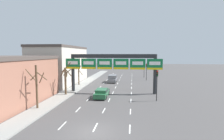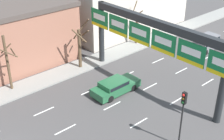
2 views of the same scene
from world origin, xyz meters
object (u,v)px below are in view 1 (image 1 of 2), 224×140
car_green (102,93)px  traffic_light_mid_block (157,79)px  tree_bare_closest (79,74)px  tree_bare_third (37,84)px  traffic_light_near_gantry (147,68)px  suv_grey (112,78)px  tree_bare_second (66,79)px  traffic_light_far_end (144,67)px  sign_gantry (113,64)px

car_green → traffic_light_mid_block: 9.02m
tree_bare_closest → tree_bare_third: (-0.04, -17.02, 0.68)m
traffic_light_near_gantry → tree_bare_third: tree_bare_third is taller
suv_grey → tree_bare_second: bearing=-113.9°
tree_bare_closest → traffic_light_mid_block: bearing=-36.0°
traffic_light_mid_block → traffic_light_near_gantry: bearing=89.9°
traffic_light_mid_block → tree_bare_closest: 19.21m
car_green → traffic_light_far_end: traffic_light_far_end is taller
car_green → traffic_light_far_end: 26.15m
traffic_light_mid_block → tree_bare_closest: size_ratio=0.87×
sign_gantry → traffic_light_mid_block: bearing=-33.1°
suv_grey → car_green: bearing=-90.0°
traffic_light_near_gantry → traffic_light_far_end: bearing=92.7°
suv_grey → traffic_light_near_gantry: bearing=25.6°
sign_gantry → traffic_light_far_end: size_ratio=4.10×
car_green → traffic_light_far_end: (8.33, 24.68, 2.28)m
traffic_light_near_gantry → tree_bare_second: bearing=-129.0°
car_green → traffic_light_mid_block: traffic_light_mid_block is taller
traffic_light_far_end → tree_bare_closest: tree_bare_closest is taller
tree_bare_third → traffic_light_near_gantry: bearing=59.3°
traffic_light_near_gantry → tree_bare_closest: tree_bare_closest is taller
traffic_light_far_end → tree_bare_second: tree_bare_second is taller
suv_grey → traffic_light_mid_block: traffic_light_mid_block is taller
suv_grey → traffic_light_mid_block: (8.55, -16.39, 2.30)m
car_green → traffic_light_near_gantry: 21.12m
suv_grey → traffic_light_near_gantry: 9.78m
suv_grey → traffic_light_near_gantry: (8.60, 4.13, 2.18)m
traffic_light_mid_block → tree_bare_third: bearing=-159.7°
suv_grey → traffic_light_mid_block: 18.63m
tree_bare_third → sign_gantry: bearing=50.8°
suv_grey → tree_bare_closest: 8.78m
traffic_light_near_gantry → traffic_light_far_end: traffic_light_near_gantry is taller
traffic_light_far_end → traffic_light_near_gantry: bearing=-87.3°
traffic_light_far_end → traffic_light_mid_block: bearing=-89.5°
traffic_light_mid_block → sign_gantry: bearing=146.9°
traffic_light_mid_block → tree_bare_second: tree_bare_second is taller
car_green → traffic_light_far_end: size_ratio=1.16×
sign_gantry → tree_bare_closest: (-8.42, 6.63, -2.72)m
traffic_light_mid_block → traffic_light_far_end: size_ratio=1.10×
suv_grey → tree_bare_third: bearing=-107.6°
suv_grey → car_green: suv_grey is taller
tree_bare_third → tree_bare_closest: bearing=89.9°
tree_bare_second → traffic_light_far_end: bearing=58.6°
suv_grey → traffic_light_near_gantry: traffic_light_near_gantry is taller
sign_gantry → traffic_light_near_gantry: size_ratio=3.87×
car_green → tree_bare_second: (-6.34, 0.69, 2.11)m
traffic_light_near_gantry → tree_bare_second: tree_bare_second is taller
suv_grey → car_green: (0.01, -15.01, -0.26)m
traffic_light_far_end → tree_bare_closest: size_ratio=0.79×
sign_gantry → car_green: (-1.43, -3.27, -4.49)m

